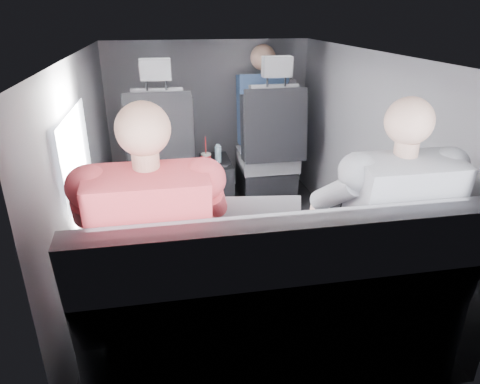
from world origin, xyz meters
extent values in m
plane|color=black|center=(0.00, 0.00, 0.00)|extent=(2.60, 2.60, 0.00)
plane|color=#B2B2AD|center=(0.00, 0.00, 1.35)|extent=(2.60, 2.60, 0.00)
cube|color=#56565B|center=(-0.90, 0.00, 0.68)|extent=(0.02, 2.60, 1.35)
cube|color=#56565B|center=(0.90, 0.00, 0.68)|extent=(0.02, 2.60, 1.35)
cube|color=#56565B|center=(0.00, 1.30, 0.68)|extent=(1.80, 0.02, 1.35)
cube|color=#56565B|center=(0.00, -1.30, 0.68)|extent=(1.80, 0.02, 1.35)
cube|color=white|center=(-0.88, -0.30, 0.90)|extent=(0.02, 0.75, 0.42)
cube|color=black|center=(0.45, 0.67, 0.80)|extent=(0.35, 0.11, 0.59)
cube|color=black|center=(-0.45, 0.92, 0.15)|extent=(0.46, 0.48, 0.30)
cube|color=slate|center=(-0.45, 0.90, 0.38)|extent=(0.48, 0.46, 0.14)
cube|color=slate|center=(-0.45, 0.70, 0.75)|extent=(0.38, 0.18, 0.61)
cube|color=black|center=(-0.67, 0.70, 0.72)|extent=(0.08, 0.21, 0.53)
cube|color=black|center=(-0.23, 0.70, 0.72)|extent=(0.08, 0.21, 0.53)
cube|color=black|center=(-0.45, 0.64, 0.74)|extent=(0.50, 0.11, 0.58)
cube|color=slate|center=(-0.45, 0.66, 1.19)|extent=(0.22, 0.10, 0.15)
cube|color=black|center=(0.45, 0.92, 0.15)|extent=(0.46, 0.48, 0.30)
cube|color=slate|center=(0.45, 0.90, 0.38)|extent=(0.48, 0.46, 0.14)
cube|color=slate|center=(0.45, 0.70, 0.75)|extent=(0.38, 0.18, 0.61)
cube|color=black|center=(0.23, 0.70, 0.72)|extent=(0.08, 0.21, 0.53)
cube|color=black|center=(0.67, 0.70, 0.72)|extent=(0.08, 0.21, 0.53)
cube|color=black|center=(0.45, 0.64, 0.74)|extent=(0.50, 0.11, 0.58)
cube|color=slate|center=(0.45, 0.66, 1.19)|extent=(0.22, 0.10, 0.15)
cube|color=black|center=(0.00, 0.88, 0.20)|extent=(0.24, 0.48, 0.40)
cylinder|color=black|center=(-0.05, 0.76, 0.41)|extent=(0.09, 0.09, 0.01)
cylinder|color=black|center=(0.06, 0.76, 0.41)|extent=(0.09, 0.09, 0.01)
cube|color=slate|center=(0.00, -1.02, 0.23)|extent=(1.60, 0.50, 0.45)
cube|color=slate|center=(0.00, -1.25, 0.68)|extent=(1.60, 0.17, 0.47)
cylinder|color=red|center=(-0.10, 0.73, 0.49)|extent=(0.08, 0.08, 0.02)
cylinder|color=white|center=(-0.10, 0.73, 0.51)|extent=(0.08, 0.08, 0.01)
cylinder|color=red|center=(-0.10, 0.73, 0.59)|extent=(0.01, 0.01, 0.14)
cylinder|color=#A7C6E2|center=(0.01, 0.82, 0.47)|extent=(0.06, 0.06, 0.14)
cylinder|color=#A7C6E2|center=(0.01, 0.82, 0.55)|extent=(0.03, 0.03, 0.02)
cube|color=silver|center=(-0.50, -0.71, 0.59)|extent=(0.40, 0.33, 0.02)
cube|color=silver|center=(-0.50, -0.73, 0.60)|extent=(0.31, 0.21, 0.00)
cube|color=silver|center=(-0.50, -0.64, 0.60)|extent=(0.11, 0.08, 0.00)
cube|color=silver|center=(-0.50, -0.87, 0.71)|extent=(0.34, 0.17, 0.24)
cube|color=silver|center=(-0.50, -0.86, 0.71)|extent=(0.30, 0.14, 0.20)
cube|color=#A9A9AD|center=(-0.05, -0.77, 0.59)|extent=(0.40, 0.30, 0.02)
cube|color=silver|center=(-0.05, -0.79, 0.60)|extent=(0.32, 0.18, 0.00)
cube|color=#A9A9AD|center=(-0.05, -0.70, 0.60)|extent=(0.12, 0.07, 0.00)
cube|color=#A9A9AD|center=(-0.05, -0.93, 0.72)|extent=(0.37, 0.12, 0.24)
cube|color=silver|center=(-0.05, -0.93, 0.72)|extent=(0.33, 0.10, 0.21)
cube|color=black|center=(0.55, -0.71, 0.59)|extent=(0.42, 0.38, 0.02)
cube|color=black|center=(0.55, -0.73, 0.60)|extent=(0.31, 0.25, 0.00)
cube|color=black|center=(0.55, -0.64, 0.60)|extent=(0.12, 0.10, 0.00)
cube|color=black|center=(0.55, -0.87, 0.71)|extent=(0.34, 0.23, 0.23)
cube|color=silver|center=(0.55, -0.86, 0.71)|extent=(0.30, 0.20, 0.20)
cube|color=#2D2E32|center=(-0.61, -0.90, 0.52)|extent=(0.16, 0.47, 0.14)
cube|color=#2D2E32|center=(-0.38, -0.90, 0.52)|extent=(0.16, 0.47, 0.14)
cube|color=#2D2E32|center=(-0.61, -0.65, 0.23)|extent=(0.14, 0.14, 0.45)
cube|color=#2D2E32|center=(-0.38, -0.65, 0.23)|extent=(0.14, 0.14, 0.45)
cube|color=#BF3E3F|center=(-0.50, -1.10, 0.78)|extent=(0.43, 0.29, 0.58)
sphere|color=#D9A387|center=(-0.50, -1.07, 1.20)|extent=(0.19, 0.19, 0.19)
cylinder|color=#D9A387|center=(-0.71, -0.82, 0.69)|extent=(0.12, 0.30, 0.13)
cylinder|color=#D9A387|center=(-0.28, -0.82, 0.69)|extent=(0.12, 0.30, 0.13)
cube|color=navy|center=(0.40, -0.90, 0.52)|extent=(0.16, 0.46, 0.14)
cube|color=navy|center=(0.63, -0.90, 0.52)|extent=(0.16, 0.46, 0.14)
cube|color=navy|center=(0.40, -0.66, 0.23)|extent=(0.14, 0.14, 0.45)
cube|color=navy|center=(0.63, -0.66, 0.23)|extent=(0.14, 0.14, 0.45)
cube|color=gray|center=(0.51, -1.10, 0.78)|extent=(0.42, 0.28, 0.57)
sphere|color=tan|center=(0.51, -1.07, 1.18)|extent=(0.19, 0.19, 0.19)
cylinder|color=tan|center=(0.30, -0.82, 0.68)|extent=(0.12, 0.29, 0.13)
cylinder|color=tan|center=(0.72, -0.82, 0.68)|extent=(0.12, 0.29, 0.13)
cube|color=navy|center=(0.45, 1.08, 0.78)|extent=(0.43, 0.27, 0.62)
sphere|color=#D9A387|center=(0.45, 1.10, 1.21)|extent=(0.21, 0.21, 0.21)
cube|color=navy|center=(0.45, 1.14, 0.49)|extent=(0.36, 0.43, 0.13)
camera|label=1|loc=(-0.43, -2.55, 1.58)|focal=32.00mm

